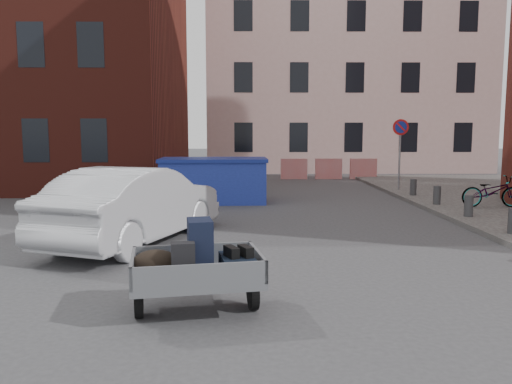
{
  "coord_description": "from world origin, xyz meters",
  "views": [
    {
      "loc": [
        0.36,
        -9.26,
        2.29
      ],
      "look_at": [
        0.47,
        0.61,
        1.1
      ],
      "focal_mm": 35.0,
      "sensor_mm": 36.0,
      "label": 1
    }
  ],
  "objects_px": {
    "trailer": "(196,267)",
    "dumpster": "(214,180)",
    "silver_car": "(136,205)",
    "bicycle": "(492,191)"
  },
  "relations": [
    {
      "from": "silver_car",
      "to": "bicycle",
      "type": "distance_m",
      "value": 10.21
    },
    {
      "from": "dumpster",
      "to": "bicycle",
      "type": "relative_size",
      "value": 2.02
    },
    {
      "from": "trailer",
      "to": "silver_car",
      "type": "distance_m",
      "value": 4.48
    },
    {
      "from": "trailer",
      "to": "dumpster",
      "type": "distance_m",
      "value": 10.11
    },
    {
      "from": "silver_car",
      "to": "trailer",
      "type": "bearing_deg",
      "value": 131.74
    },
    {
      "from": "trailer",
      "to": "dumpster",
      "type": "xyz_separation_m",
      "value": [
        -0.51,
        10.1,
        0.12
      ]
    },
    {
      "from": "dumpster",
      "to": "trailer",
      "type": "bearing_deg",
      "value": -89.16
    },
    {
      "from": "silver_car",
      "to": "bicycle",
      "type": "bearing_deg",
      "value": -137.2
    },
    {
      "from": "trailer",
      "to": "silver_car",
      "type": "xyz_separation_m",
      "value": [
        -1.68,
        4.14,
        0.18
      ]
    },
    {
      "from": "trailer",
      "to": "bicycle",
      "type": "relative_size",
      "value": 1.11
    }
  ]
}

